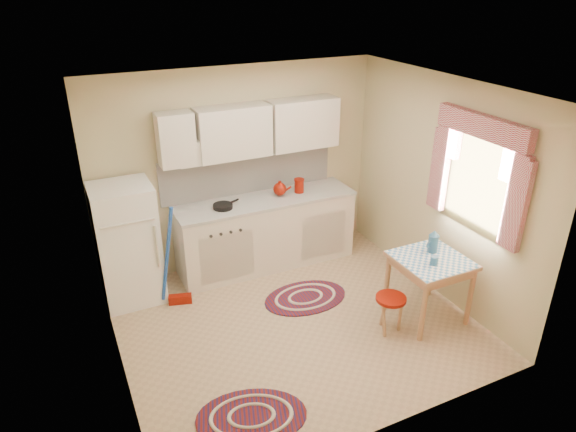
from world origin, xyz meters
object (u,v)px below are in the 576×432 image
object	(u,v)px
table	(428,288)
stool	(389,314)
fridge	(128,244)
base_cabinets	(266,233)

from	to	relation	value
table	stool	xyz separation A→B (m)	(-0.52, -0.04, -0.15)
table	stool	world-z (taller)	table
fridge	base_cabinets	world-z (taller)	fridge
fridge	stool	bearing A→B (deg)	-37.90
base_cabinets	table	xyz separation A→B (m)	(1.12, -1.80, -0.08)
fridge	base_cabinets	size ratio (longest dim) A/B	0.62
stool	fridge	bearing A→B (deg)	142.10
base_cabinets	table	distance (m)	2.13
fridge	base_cabinets	distance (m)	1.72
fridge	stool	distance (m)	2.96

